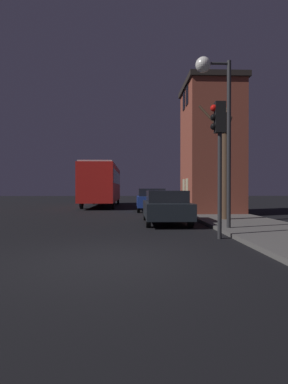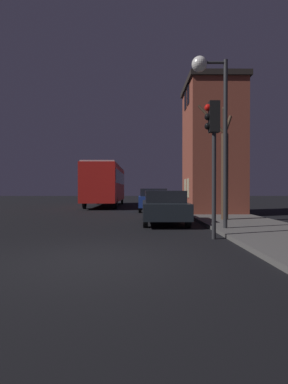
{
  "view_description": "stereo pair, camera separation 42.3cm",
  "coord_description": "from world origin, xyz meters",
  "px_view_note": "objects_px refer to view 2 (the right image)",
  "views": [
    {
      "loc": [
        0.59,
        -6.17,
        1.45
      ],
      "look_at": [
        1.14,
        9.13,
        1.31
      ],
      "focal_mm": 28.0,
      "sensor_mm": 36.0,
      "label": 1
    },
    {
      "loc": [
        1.01,
        -6.18,
        1.45
      ],
      "look_at": [
        1.14,
        9.13,
        1.31
      ],
      "focal_mm": 28.0,
      "sensor_mm": 36.0,
      "label": 2
    }
  ],
  "objects_px": {
    "streetlamp": "(211,98)",
    "bare_tree": "(224,164)",
    "bus": "(106,182)",
    "car_near_lane": "(164,206)",
    "car_mid_lane": "(153,199)",
    "traffic_light": "(213,140)"
  },
  "relations": [
    {
      "from": "car_mid_lane",
      "to": "traffic_light",
      "type": "bearing_deg",
      "value": -83.25
    },
    {
      "from": "bare_tree",
      "to": "bus",
      "type": "bearing_deg",
      "value": 117.88
    },
    {
      "from": "bus",
      "to": "car_near_lane",
      "type": "xyz_separation_m",
      "value": [
        4.04,
        -13.17,
        -1.35
      ]
    },
    {
      "from": "traffic_light",
      "to": "car_mid_lane",
      "type": "xyz_separation_m",
      "value": [
        -1.32,
        11.12,
        -2.09
      ]
    },
    {
      "from": "traffic_light",
      "to": "car_near_lane",
      "type": "distance_m",
      "value": 4.64
    },
    {
      "from": "traffic_light",
      "to": "bare_tree",
      "type": "relative_size",
      "value": 0.78
    },
    {
      "from": "streetlamp",
      "to": "bare_tree",
      "type": "bearing_deg",
      "value": 66.33
    },
    {
      "from": "bare_tree",
      "to": "car_near_lane",
      "type": "height_order",
      "value": "bare_tree"
    },
    {
      "from": "streetlamp",
      "to": "car_mid_lane",
      "type": "height_order",
      "value": "streetlamp"
    },
    {
      "from": "car_near_lane",
      "to": "car_mid_lane",
      "type": "bearing_deg",
      "value": 91.58
    },
    {
      "from": "car_near_lane",
      "to": "car_mid_lane",
      "type": "distance_m",
      "value": 7.17
    },
    {
      "from": "traffic_light",
      "to": "car_mid_lane",
      "type": "distance_m",
      "value": 11.39
    },
    {
      "from": "bus",
      "to": "car_near_lane",
      "type": "distance_m",
      "value": 13.84
    },
    {
      "from": "bus",
      "to": "car_near_lane",
      "type": "bearing_deg",
      "value": -72.97
    },
    {
      "from": "streetlamp",
      "to": "traffic_light",
      "type": "relative_size",
      "value": 1.47
    },
    {
      "from": "traffic_light",
      "to": "car_near_lane",
      "type": "bearing_deg",
      "value": 105.81
    },
    {
      "from": "traffic_light",
      "to": "bus",
      "type": "xyz_separation_m",
      "value": [
        -5.15,
        17.12,
        -0.8
      ]
    },
    {
      "from": "traffic_light",
      "to": "car_mid_lane",
      "type": "height_order",
      "value": "traffic_light"
    },
    {
      "from": "bus",
      "to": "bare_tree",
      "type": "bearing_deg",
      "value": -62.12
    },
    {
      "from": "bus",
      "to": "streetlamp",
      "type": "bearing_deg",
      "value": -70.73
    },
    {
      "from": "streetlamp",
      "to": "car_near_lane",
      "type": "xyz_separation_m",
      "value": [
        -1.41,
        2.41,
        -3.85
      ]
    },
    {
      "from": "car_mid_lane",
      "to": "bare_tree",
      "type": "bearing_deg",
      "value": -66.73
    }
  ]
}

